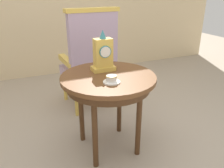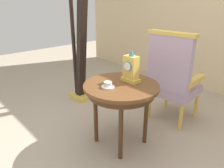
% 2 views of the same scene
% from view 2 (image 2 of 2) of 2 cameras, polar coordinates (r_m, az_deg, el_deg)
% --- Properties ---
extents(ground_plane, '(10.00, 10.00, 0.00)m').
position_cam_2_polar(ground_plane, '(2.41, 0.09, -15.51)').
color(ground_plane, tan).
extents(wall_back, '(6.00, 0.10, 2.80)m').
position_cam_2_polar(wall_back, '(3.83, 27.11, 18.61)').
color(wall_back, beige).
rests_on(wall_back, ground).
extents(side_table, '(0.75, 0.75, 0.68)m').
position_cam_2_polar(side_table, '(2.13, 2.48, -2.01)').
color(side_table, brown).
rests_on(side_table, ground).
extents(teacup_left, '(0.13, 0.13, 0.06)m').
position_cam_2_polar(teacup_left, '(2.02, -1.09, -0.22)').
color(teacup_left, white).
rests_on(teacup_left, side_table).
extents(mantel_clock, '(0.19, 0.11, 0.34)m').
position_cam_2_polar(mantel_clock, '(2.14, 5.09, 4.08)').
color(mantel_clock, gold).
rests_on(mantel_clock, side_table).
extents(armchair, '(0.58, 0.57, 1.14)m').
position_cam_2_polar(armchair, '(2.66, 15.86, 1.83)').
color(armchair, '#B299B7').
rests_on(armchair, ground).
extents(harp, '(0.40, 0.24, 1.88)m').
position_cam_2_polar(harp, '(3.15, -8.76, 8.68)').
color(harp, gold).
rests_on(harp, ground).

